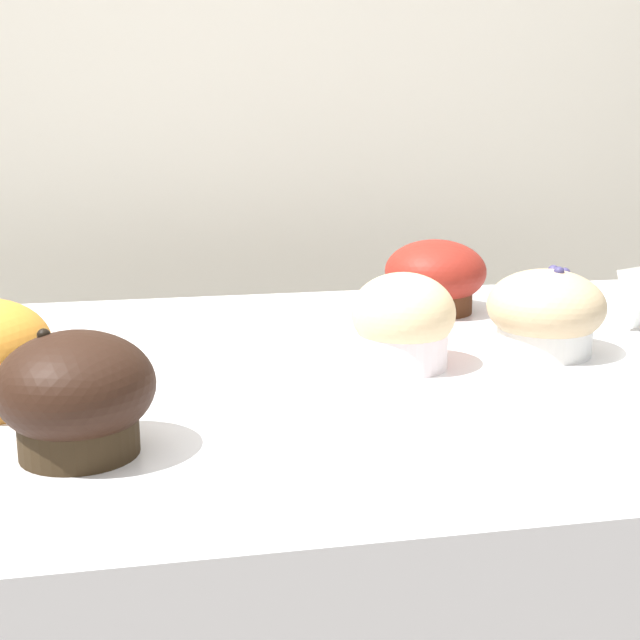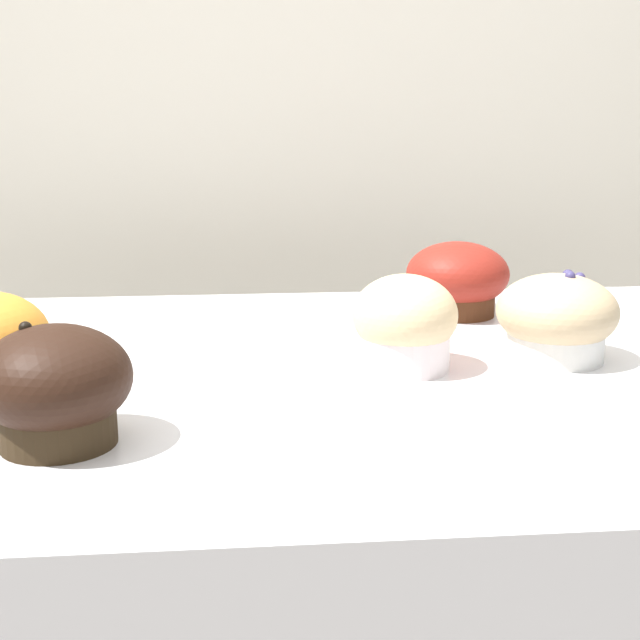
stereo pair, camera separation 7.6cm
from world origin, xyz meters
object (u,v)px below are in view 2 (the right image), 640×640
at_px(muffin_front_center, 55,387).
at_px(muffin_front_right, 457,279).
at_px(muffin_back_left, 405,324).
at_px(muffin_front_left, 557,318).

height_order(muffin_front_center, muffin_front_right, muffin_front_center).
distance_m(muffin_back_left, muffin_front_left, 0.14).
distance_m(muffin_front_left, muffin_front_right, 0.19).
relative_size(muffin_back_left, muffin_front_right, 0.82).
relative_size(muffin_front_left, muffin_front_right, 0.97).
bearing_deg(muffin_front_left, muffin_front_center, -157.41).
relative_size(muffin_front_center, muffin_front_left, 0.96).
xyz_separation_m(muffin_front_center, muffin_front_left, (0.41, 0.17, -0.00)).
bearing_deg(muffin_front_left, muffin_front_right, 104.29).
relative_size(muffin_front_center, muffin_back_left, 1.13).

